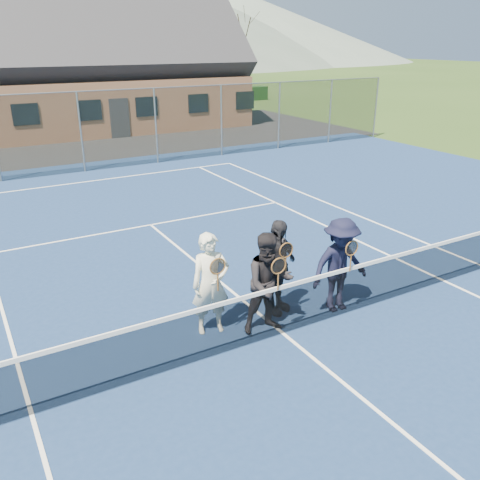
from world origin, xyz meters
The scene contains 16 objects.
ground centered at (0.00, 20.00, 0.00)m, with size 220.00×220.00×0.00m, color #294117.
court_surface centered at (0.00, 0.00, 0.01)m, with size 30.00×30.00×0.02m, color navy.
hedge_row centered at (0.00, 32.00, 0.55)m, with size 40.00×1.20×1.10m, color black.
hill_centre centered at (20.00, 95.00, 11.00)m, with size 120.00×120.00×22.00m, color #506055.
hill_east centered at (55.00, 95.00, 7.00)m, with size 90.00×90.00×14.00m, color slate.
court_markings centered at (0.00, 0.00, 0.02)m, with size 11.03×23.83×0.01m.
tennis_net centered at (0.00, 0.00, 0.54)m, with size 11.68×0.08×1.10m.
perimeter_fence centered at (0.00, 13.50, 1.52)m, with size 30.07×0.07×3.02m.
clubhouse centered at (4.00, 24.00, 3.99)m, with size 15.60×8.20×7.70m.
tree_c centered at (2.00, 33.00, 5.79)m, with size 3.20×3.20×7.77m.
tree_d centered at (12.00, 33.00, 5.79)m, with size 3.20×3.20×7.77m.
tree_e centered at (18.00, 33.00, 5.79)m, with size 3.20×3.20×7.77m.
player_a centered at (-1.01, 0.72, 0.92)m, with size 0.73×0.56×1.80m.
player_b centered at (-0.15, 0.25, 0.92)m, with size 0.98×0.82×1.80m.
player_c centered at (0.33, 0.73, 0.92)m, with size 1.14×0.78×1.80m.
player_d centered at (1.38, 0.23, 0.92)m, with size 1.20×0.74×1.80m.
Camera 1 is at (-4.43, -6.19, 4.75)m, focal length 38.00 mm.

